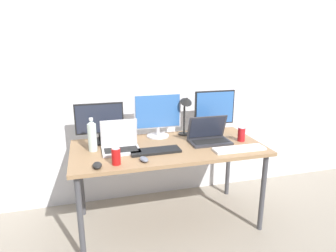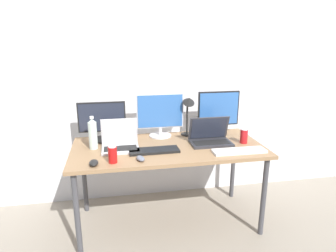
{
  "view_description": "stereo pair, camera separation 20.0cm",
  "coord_description": "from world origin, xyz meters",
  "px_view_note": "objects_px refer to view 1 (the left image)",
  "views": [
    {
      "loc": [
        -0.64,
        -2.33,
        1.62
      ],
      "look_at": [
        0.0,
        0.0,
        0.92
      ],
      "focal_mm": 32.0,
      "sensor_mm": 36.0,
      "label": 1
    },
    {
      "loc": [
        -0.44,
        -2.38,
        1.62
      ],
      "look_at": [
        0.0,
        0.0,
        0.92
      ],
      "focal_mm": 32.0,
      "sensor_mm": 36.0,
      "label": 2
    }
  ],
  "objects_px": {
    "laptop_silver": "(120,143)",
    "keyboard_main": "(155,151)",
    "monitor_center": "(158,115)",
    "soda_can_near_keyboard": "(241,134)",
    "laptop_secondary": "(209,136)",
    "soda_can_by_laptop": "(116,156)",
    "monitor_right": "(214,111)",
    "monitor_left": "(100,122)",
    "mouse_by_laptop": "(144,159)",
    "mouse_by_keyboard": "(97,165)",
    "work_desk": "(168,153)",
    "water_bottle": "(92,136)",
    "keyboard_aux": "(239,149)",
    "desk_lamp": "(186,108)"
  },
  "relations": [
    {
      "from": "laptop_secondary",
      "to": "mouse_by_keyboard",
      "type": "bearing_deg",
      "value": -162.48
    },
    {
      "from": "work_desk",
      "to": "mouse_by_laptop",
      "type": "distance_m",
      "value": 0.39
    },
    {
      "from": "monitor_center",
      "to": "work_desk",
      "type": "bearing_deg",
      "value": -85.53
    },
    {
      "from": "soda_can_by_laptop",
      "to": "soda_can_near_keyboard",
      "type": "bearing_deg",
      "value": 11.48
    },
    {
      "from": "laptop_silver",
      "to": "monitor_left",
      "type": "bearing_deg",
      "value": 120.19
    },
    {
      "from": "water_bottle",
      "to": "soda_can_by_laptop",
      "type": "xyz_separation_m",
      "value": [
        0.16,
        -0.33,
        -0.07
      ]
    },
    {
      "from": "monitor_center",
      "to": "laptop_silver",
      "type": "bearing_deg",
      "value": -145.33
    },
    {
      "from": "laptop_secondary",
      "to": "keyboard_aux",
      "type": "relative_size",
      "value": 0.82
    },
    {
      "from": "monitor_center",
      "to": "monitor_right",
      "type": "relative_size",
      "value": 1.06
    },
    {
      "from": "laptop_silver",
      "to": "mouse_by_keyboard",
      "type": "bearing_deg",
      "value": -122.44
    },
    {
      "from": "monitor_right",
      "to": "mouse_by_keyboard",
      "type": "height_order",
      "value": "monitor_right"
    },
    {
      "from": "keyboard_main",
      "to": "soda_can_near_keyboard",
      "type": "bearing_deg",
      "value": 3.71
    },
    {
      "from": "work_desk",
      "to": "keyboard_aux",
      "type": "xyz_separation_m",
      "value": [
        0.54,
        -0.25,
        0.07
      ]
    },
    {
      "from": "keyboard_aux",
      "to": "mouse_by_laptop",
      "type": "bearing_deg",
      "value": -177.47
    },
    {
      "from": "mouse_by_keyboard",
      "to": "desk_lamp",
      "type": "distance_m",
      "value": 1.03
    },
    {
      "from": "laptop_silver",
      "to": "keyboard_main",
      "type": "height_order",
      "value": "laptop_silver"
    },
    {
      "from": "work_desk",
      "to": "soda_can_near_keyboard",
      "type": "relative_size",
      "value": 12.91
    },
    {
      "from": "keyboard_aux",
      "to": "water_bottle",
      "type": "height_order",
      "value": "water_bottle"
    },
    {
      "from": "laptop_silver",
      "to": "laptop_secondary",
      "type": "relative_size",
      "value": 0.85
    },
    {
      "from": "monitor_left",
      "to": "monitor_right",
      "type": "xyz_separation_m",
      "value": [
        1.09,
        -0.0,
        0.04
      ]
    },
    {
      "from": "monitor_right",
      "to": "soda_can_by_laptop",
      "type": "bearing_deg",
      "value": -151.84
    },
    {
      "from": "monitor_left",
      "to": "monitor_center",
      "type": "bearing_deg",
      "value": 1.52
    },
    {
      "from": "monitor_center",
      "to": "soda_can_near_keyboard",
      "type": "relative_size",
      "value": 3.49
    },
    {
      "from": "laptop_silver",
      "to": "keyboard_main",
      "type": "bearing_deg",
      "value": -25.04
    },
    {
      "from": "work_desk",
      "to": "keyboard_main",
      "type": "bearing_deg",
      "value": -141.08
    },
    {
      "from": "keyboard_aux",
      "to": "soda_can_by_laptop",
      "type": "bearing_deg",
      "value": -177.86
    },
    {
      "from": "laptop_secondary",
      "to": "keyboard_aux",
      "type": "distance_m",
      "value": 0.31
    },
    {
      "from": "laptop_secondary",
      "to": "soda_can_by_laptop",
      "type": "relative_size",
      "value": 2.82
    },
    {
      "from": "mouse_by_laptop",
      "to": "water_bottle",
      "type": "xyz_separation_m",
      "value": [
        -0.36,
        0.33,
        0.11
      ]
    },
    {
      "from": "monitor_left",
      "to": "mouse_by_keyboard",
      "type": "bearing_deg",
      "value": -95.54
    },
    {
      "from": "soda_can_by_laptop",
      "to": "monitor_left",
      "type": "bearing_deg",
      "value": 98.69
    },
    {
      "from": "laptop_silver",
      "to": "water_bottle",
      "type": "height_order",
      "value": "water_bottle"
    },
    {
      "from": "mouse_by_keyboard",
      "to": "laptop_secondary",
      "type": "bearing_deg",
      "value": 17.09
    },
    {
      "from": "work_desk",
      "to": "soda_can_near_keyboard",
      "type": "height_order",
      "value": "soda_can_near_keyboard"
    },
    {
      "from": "mouse_by_keyboard",
      "to": "soda_can_by_laptop",
      "type": "relative_size",
      "value": 0.84
    },
    {
      "from": "monitor_right",
      "to": "laptop_silver",
      "type": "distance_m",
      "value": 0.99
    },
    {
      "from": "mouse_by_laptop",
      "to": "desk_lamp",
      "type": "bearing_deg",
      "value": 32.54
    },
    {
      "from": "monitor_right",
      "to": "laptop_silver",
      "type": "relative_size",
      "value": 1.36
    },
    {
      "from": "work_desk",
      "to": "mouse_by_keyboard",
      "type": "xyz_separation_m",
      "value": [
        -0.61,
        -0.3,
        0.08
      ]
    },
    {
      "from": "work_desk",
      "to": "water_bottle",
      "type": "bearing_deg",
      "value": 174.96
    },
    {
      "from": "monitor_right",
      "to": "keyboard_aux",
      "type": "bearing_deg",
      "value": -89.59
    },
    {
      "from": "laptop_silver",
      "to": "monitor_right",
      "type": "bearing_deg",
      "value": 14.8
    },
    {
      "from": "laptop_secondary",
      "to": "mouse_by_laptop",
      "type": "xyz_separation_m",
      "value": [
        -0.64,
        -0.28,
        -0.04
      ]
    },
    {
      "from": "work_desk",
      "to": "desk_lamp",
      "type": "bearing_deg",
      "value": 44.3
    },
    {
      "from": "monitor_right",
      "to": "water_bottle",
      "type": "relative_size",
      "value": 1.48
    },
    {
      "from": "monitor_left",
      "to": "keyboard_aux",
      "type": "height_order",
      "value": "monitor_left"
    },
    {
      "from": "monitor_left",
      "to": "laptop_secondary",
      "type": "height_order",
      "value": "monitor_left"
    },
    {
      "from": "work_desk",
      "to": "keyboard_main",
      "type": "relative_size",
      "value": 3.98
    },
    {
      "from": "mouse_by_laptop",
      "to": "soda_can_near_keyboard",
      "type": "distance_m",
      "value": 0.96
    },
    {
      "from": "monitor_right",
      "to": "mouse_by_laptop",
      "type": "xyz_separation_m",
      "value": [
        -0.8,
        -0.54,
        -0.2
      ]
    }
  ]
}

